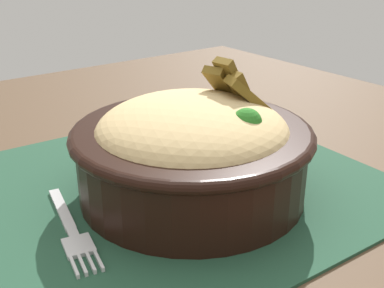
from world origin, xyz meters
name	(u,v)px	position (x,y,z in m)	size (l,w,h in m)	color
table	(125,255)	(0.00, 0.00, 0.69)	(1.05, 0.94, 0.76)	#4C3826
placemat	(166,186)	(-0.04, 0.02, 0.76)	(0.40, 0.35, 0.00)	#1E422D
bowl	(192,147)	(-0.05, 0.05, 0.81)	(0.24, 0.24, 0.12)	black
fork	(72,231)	(0.07, 0.04, 0.77)	(0.04, 0.14, 0.00)	#BABABA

